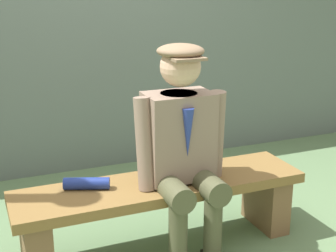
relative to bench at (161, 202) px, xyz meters
name	(u,v)px	position (x,y,z in m)	size (l,w,h in m)	color
ground_plane	(161,246)	(0.00, 0.00, -0.31)	(30.00, 30.00, 0.00)	#5E7D53
bench	(161,202)	(0.00, 0.00, 0.00)	(1.79, 0.44, 0.44)	brown
seated_man	(183,142)	(-0.11, 0.06, 0.39)	(0.57, 0.57, 1.27)	gray
rolled_magazine	(87,183)	(0.44, -0.07, 0.17)	(0.07, 0.07, 0.27)	navy
stadium_wall	(93,70)	(0.00, -1.59, 0.55)	(12.00, 0.24, 1.71)	#5A6761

